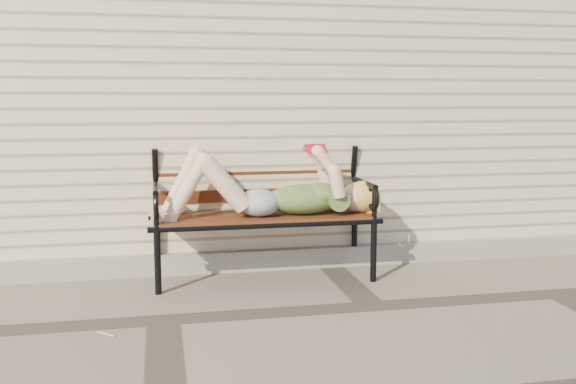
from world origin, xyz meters
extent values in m
plane|color=#7A6D5E|center=(0.00, 0.00, 0.00)|extent=(80.00, 80.00, 0.00)
cube|color=beige|center=(0.00, 3.00, 1.50)|extent=(8.00, 4.00, 3.00)
cube|color=gray|center=(0.00, 0.97, 0.07)|extent=(8.00, 0.10, 0.15)
cylinder|color=black|center=(-0.03, 0.51, 0.22)|extent=(0.04, 0.04, 0.44)
cylinder|color=black|center=(-0.03, 0.95, 0.22)|extent=(0.04, 0.04, 0.44)
cylinder|color=black|center=(1.43, 0.51, 0.22)|extent=(0.04, 0.04, 0.44)
cylinder|color=black|center=(1.43, 0.95, 0.22)|extent=(0.04, 0.04, 0.44)
cube|color=#5C2817|center=(0.70, 0.73, 0.44)|extent=(1.50, 0.48, 0.03)
cylinder|color=black|center=(0.70, 0.51, 0.42)|extent=(1.58, 0.04, 0.04)
cylinder|color=black|center=(0.70, 0.95, 0.42)|extent=(1.58, 0.04, 0.04)
torus|color=black|center=(0.70, 1.06, 0.94)|extent=(0.27, 0.04, 0.27)
ellipsoid|color=#093941|center=(0.98, 0.70, 0.56)|extent=(0.53, 0.31, 0.21)
ellipsoid|color=#093941|center=(1.10, 0.70, 0.60)|extent=(0.26, 0.30, 0.16)
ellipsoid|color=#A3A3A8|center=(0.66, 0.70, 0.55)|extent=(0.30, 0.34, 0.19)
sphere|color=beige|center=(1.36, 0.70, 0.56)|extent=(0.22, 0.22, 0.22)
ellipsoid|color=#DD9D53|center=(1.41, 0.70, 0.57)|extent=(0.25, 0.25, 0.23)
cube|color=#B41429|center=(1.06, 0.70, 0.94)|extent=(0.14, 0.02, 0.02)
cube|color=white|center=(1.06, 0.66, 0.91)|extent=(0.14, 0.09, 0.05)
cube|color=white|center=(1.06, 0.74, 0.91)|extent=(0.14, 0.09, 0.05)
cube|color=#B41429|center=(1.06, 0.66, 0.91)|extent=(0.15, 0.09, 0.05)
cube|color=#B41429|center=(1.06, 0.75, 0.91)|extent=(0.15, 0.09, 0.05)
cylinder|color=#DBBF6A|center=(-0.40, -0.49, 0.01)|extent=(0.16, 0.07, 0.01)
cylinder|color=#DBBF6A|center=(-0.34, -0.61, 0.01)|extent=(0.02, 0.19, 0.01)
camera|label=1|loc=(0.00, -3.59, 1.25)|focal=40.00mm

